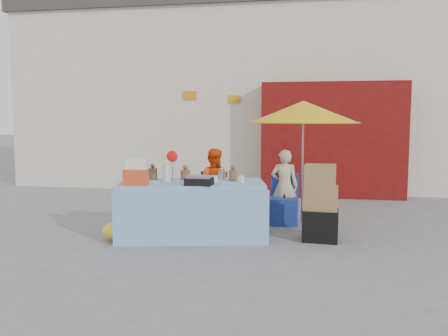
% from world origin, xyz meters
% --- Properties ---
extents(ground, '(80.00, 80.00, 0.00)m').
position_xyz_m(ground, '(0.00, 0.00, 0.00)').
color(ground, slate).
rests_on(ground, ground).
extents(backdrop, '(14.00, 8.00, 7.80)m').
position_xyz_m(backdrop, '(0.52, 7.52, 3.10)').
color(backdrop, silver).
rests_on(backdrop, ground).
extents(market_table, '(2.36, 1.46, 1.33)m').
position_xyz_m(market_table, '(-0.05, 0.01, 0.43)').
color(market_table, '#86ACD7').
rests_on(market_table, ground).
extents(chair_left, '(0.49, 0.48, 0.85)m').
position_xyz_m(chair_left, '(0.02, 1.17, 0.26)').
color(chair_left, navy).
rests_on(chair_left, ground).
extents(chair_right, '(0.49, 0.48, 0.85)m').
position_xyz_m(chair_right, '(1.27, 1.17, 0.26)').
color(chair_right, navy).
rests_on(chair_right, ground).
extents(vendor_orange, '(0.62, 0.49, 1.26)m').
position_xyz_m(vendor_orange, '(0.02, 1.30, 0.63)').
color(vendor_orange, '#F1450C').
rests_on(vendor_orange, ground).
extents(vendor_beige, '(0.46, 0.31, 1.26)m').
position_xyz_m(vendor_beige, '(1.27, 1.30, 0.63)').
color(vendor_beige, beige).
rests_on(vendor_beige, ground).
extents(umbrella, '(1.90, 1.90, 2.09)m').
position_xyz_m(umbrella, '(1.57, 1.45, 1.89)').
color(umbrella, gray).
rests_on(umbrella, ground).
extents(box_stack, '(0.53, 0.45, 1.13)m').
position_xyz_m(box_stack, '(1.86, 0.15, 0.52)').
color(box_stack, black).
rests_on(box_stack, ground).
extents(tarp_bundle, '(0.81, 0.73, 0.30)m').
position_xyz_m(tarp_bundle, '(-0.97, -0.35, 0.15)').
color(tarp_bundle, yellow).
rests_on(tarp_bundle, ground).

